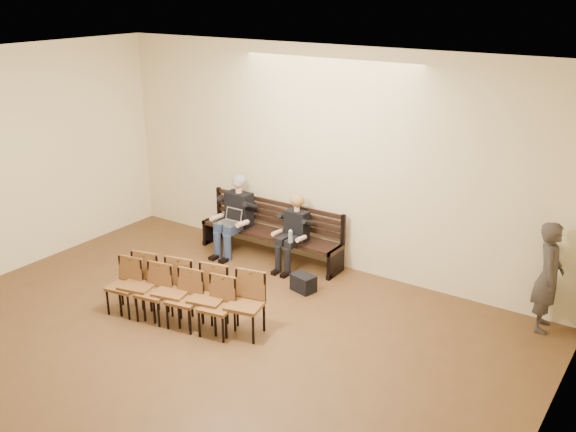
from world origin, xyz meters
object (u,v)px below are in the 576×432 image
at_px(chair_row_front, 169,297).
at_px(chair_row_back, 190,295).
at_px(laptop, 229,225).
at_px(bench, 270,245).
at_px(passerby, 550,269).
at_px(seated_man, 236,215).
at_px(water_bottle, 290,243).
at_px(bag, 303,283).
at_px(seated_woman, 293,236).

bearing_deg(chair_row_front, chair_row_back, 19.27).
bearing_deg(chair_row_back, laptop, 102.90).
xyz_separation_m(bench, passerby, (4.37, 0.10, 0.64)).
bearing_deg(seated_man, passerby, 2.52).
bearing_deg(water_bottle, chair_row_front, -104.12).
relative_size(water_bottle, bag, 0.61).
height_order(water_bottle, bag, water_bottle).
distance_m(seated_man, passerby, 5.01).
relative_size(laptop, bag, 0.92).
bearing_deg(chair_row_back, bench, 86.73).
distance_m(bench, seated_man, 0.77).
height_order(bench, seated_man, seated_man).
xyz_separation_m(water_bottle, chair_row_front, (-0.54, -2.14, -0.17)).
distance_m(water_bottle, chair_row_front, 2.21).
xyz_separation_m(passerby, chair_row_front, (-4.23, -2.66, -0.48)).
height_order(bench, chair_row_front, chair_row_front).
distance_m(bench, seated_woman, 0.63).
bearing_deg(laptop, water_bottle, -15.56).
distance_m(bench, laptop, 0.77).
xyz_separation_m(bench, chair_row_back, (0.40, -2.42, 0.20)).
distance_m(seated_man, water_bottle, 1.35).
distance_m(seated_woman, laptop, 1.15).
distance_m(seated_woman, chair_row_front, 2.48).
height_order(bench, water_bottle, water_bottle).
bearing_deg(bag, chair_row_back, -113.86).
bearing_deg(chair_row_front, bag, 51.52).
bearing_deg(seated_woman, passerby, 3.29).
bearing_deg(water_bottle, bench, 148.43).
distance_m(bench, chair_row_front, 2.57).
distance_m(laptop, chair_row_front, 2.34).
xyz_separation_m(bag, chair_row_back, (-0.74, -1.67, 0.29)).
distance_m(seated_woman, water_bottle, 0.33).
bearing_deg(passerby, bag, 93.85).
bearing_deg(bag, seated_man, 160.35).
height_order(water_bottle, passerby, passerby).
xyz_separation_m(laptop, bag, (1.73, -0.40, -0.44)).
height_order(bench, laptop, laptop).
bearing_deg(seated_man, water_bottle, -12.92).
bearing_deg(passerby, chair_row_front, 111.33).
xyz_separation_m(seated_man, chair_row_back, (1.02, -2.30, -0.24)).
relative_size(laptop, passerby, 0.19).
relative_size(bench, chair_row_front, 1.38).
height_order(laptop, bag, laptop).
relative_size(seated_man, bag, 3.76).
height_order(water_bottle, chair_row_front, chair_row_front).
xyz_separation_m(seated_woman, laptop, (-1.13, -0.22, 0.03)).
height_order(bench, bag, bench).
relative_size(bag, passerby, 0.20).
bearing_deg(chair_row_front, passerby, 22.39).
distance_m(bench, bag, 1.36).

